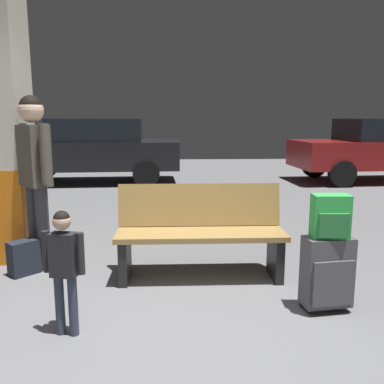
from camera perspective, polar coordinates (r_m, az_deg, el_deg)
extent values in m
cube|color=slate|center=(6.65, -2.47, -3.55)|extent=(18.00, 18.00, 0.10)
cube|color=orange|center=(4.97, -24.22, -2.65)|extent=(0.57, 0.57, 1.00)
cube|color=#9E7A42|center=(3.93, 1.23, -5.87)|extent=(1.60, 0.45, 0.05)
cube|color=#9E7A42|center=(4.11, 1.01, -1.76)|extent=(1.60, 0.12, 0.42)
cube|color=black|center=(4.02, -9.21, -9.10)|extent=(0.08, 0.40, 0.41)
cube|color=black|center=(4.11, 11.41, -8.75)|extent=(0.08, 0.40, 0.41)
cube|color=#4C4C51|center=(3.51, 18.08, -10.34)|extent=(0.40, 0.25, 0.56)
cube|color=#4C4C51|center=(3.44, 18.92, -11.88)|extent=(0.34, 0.07, 0.36)
cube|color=#A5A5AA|center=(3.50, 17.71, -5.79)|extent=(0.14, 0.04, 0.02)
cylinder|color=black|center=(3.63, 14.86, -14.65)|extent=(0.02, 0.05, 0.04)
cylinder|color=black|center=(3.77, 19.41, -13.94)|extent=(0.02, 0.05, 0.04)
cube|color=green|center=(3.39, 18.50, -3.17)|extent=(0.29, 0.17, 0.34)
cube|color=#2B773A|center=(3.31, 18.98, -4.41)|extent=(0.23, 0.04, 0.19)
cylinder|color=black|center=(3.36, 18.65, -0.55)|extent=(0.06, 0.03, 0.02)
cylinder|color=#33384C|center=(3.14, -16.06, -14.83)|extent=(0.07, 0.07, 0.44)
cylinder|color=#33384C|center=(3.18, -17.74, -14.57)|extent=(0.07, 0.07, 0.44)
cube|color=#232328|center=(3.02, -17.27, -8.24)|extent=(0.20, 0.14, 0.31)
cylinder|color=#232328|center=(2.96, -15.06, -8.18)|extent=(0.05, 0.05, 0.29)
cylinder|color=#232328|center=(3.08, -19.42, -7.73)|extent=(0.05, 0.05, 0.29)
sphere|color=tan|center=(2.96, -17.51, -3.87)|extent=(0.12, 0.12, 0.12)
sphere|color=black|center=(2.96, -17.53, -3.54)|extent=(0.11, 0.11, 0.11)
cylinder|color=#E5D84C|center=(3.13, -17.57, -7.36)|extent=(0.06, 0.06, 0.10)
cylinder|color=red|center=(3.10, -17.65, -6.04)|extent=(0.01, 0.01, 0.06)
cylinder|color=#38383D|center=(4.44, -19.81, -4.79)|extent=(0.13, 0.13, 0.85)
cylinder|color=#38383D|center=(4.61, -20.85, -4.30)|extent=(0.13, 0.13, 0.85)
cube|color=#4C473D|center=(4.40, -20.92, 4.69)|extent=(0.39, 0.40, 0.60)
cylinder|color=#4C473D|center=(4.17, -19.56, 4.93)|extent=(0.10, 0.10, 0.57)
cylinder|color=#4C473D|center=(4.63, -22.20, 5.22)|extent=(0.10, 0.10, 0.57)
sphere|color=beige|center=(4.39, -21.30, 10.46)|extent=(0.24, 0.24, 0.24)
sphere|color=black|center=(4.39, -21.32, 10.90)|extent=(0.22, 0.22, 0.22)
cube|color=#1E232D|center=(4.44, -22.14, -8.36)|extent=(0.31, 0.31, 0.34)
cube|color=#333842|center=(4.54, -22.63, -8.68)|extent=(0.18, 0.19, 0.19)
cylinder|color=black|center=(4.40, -22.28, -6.41)|extent=(0.06, 0.06, 0.02)
cube|color=black|center=(10.15, -13.68, 5.04)|extent=(4.19, 1.92, 0.64)
cube|color=black|center=(10.10, -12.97, 8.34)|extent=(2.18, 1.65, 0.52)
cylinder|color=black|center=(9.69, -21.89, 2.16)|extent=(0.61, 0.23, 0.60)
cylinder|color=black|center=(11.23, -19.61, 3.30)|extent=(0.61, 0.23, 0.60)
cylinder|color=black|center=(9.29, -6.32, 2.52)|extent=(0.61, 0.23, 0.60)
cylinder|color=black|center=(10.88, -6.20, 3.63)|extent=(0.61, 0.23, 0.60)
cube|color=maroon|center=(11.08, 24.39, 4.83)|extent=(4.20, 1.95, 0.64)
cylinder|color=black|center=(9.80, 19.98, 2.36)|extent=(0.61, 0.24, 0.60)
cylinder|color=black|center=(11.25, 16.47, 3.49)|extent=(0.61, 0.24, 0.60)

